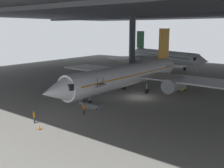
# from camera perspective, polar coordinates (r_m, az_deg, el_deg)

# --- Properties ---
(ground_plane) EXTENTS (110.00, 110.00, 0.00)m
(ground_plane) POSITION_cam_1_polar(r_m,az_deg,el_deg) (45.50, 5.99, -2.89)
(ground_plane) COLOR gray
(hangar_structure) EXTENTS (121.00, 99.00, 16.32)m
(hangar_structure) POSITION_cam_1_polar(r_m,az_deg,el_deg) (56.48, 13.86, 15.72)
(hangar_structure) COLOR #4C4F54
(hangar_structure) RESTS_ON ground_plane
(airplane_main) EXTENTS (35.41, 36.79, 11.52)m
(airplane_main) POSITION_cam_1_polar(r_m,az_deg,el_deg) (47.14, 3.61, 1.97)
(airplane_main) COLOR white
(airplane_main) RESTS_ON ground_plane
(boarding_stairs) EXTENTS (4.25, 1.61, 4.67)m
(boarding_stairs) POSITION_cam_1_polar(r_m,az_deg,el_deg) (39.61, -4.29, -3.97)
(boarding_stairs) COLOR slate
(boarding_stairs) RESTS_ON ground_plane
(crew_worker_near_nose) EXTENTS (0.42, 0.41, 1.58)m
(crew_worker_near_nose) POSITION_cam_1_polar(r_m,az_deg,el_deg) (34.30, -16.36, -6.64)
(crew_worker_near_nose) COLOR #232838
(crew_worker_near_nose) RESTS_ON ground_plane
(crew_worker_by_stairs) EXTENTS (0.35, 0.51, 1.61)m
(crew_worker_by_stairs) POSITION_cam_1_polar(r_m,az_deg,el_deg) (36.18, -6.01, -5.23)
(crew_worker_by_stairs) COLOR #232838
(crew_worker_by_stairs) RESTS_ON ground_plane
(airplane_distant) EXTENTS (32.49, 32.40, 10.72)m
(airplane_distant) POSITION_cam_1_polar(r_m,az_deg,el_deg) (83.60, 10.84, 5.94)
(airplane_distant) COLOR white
(airplane_distant) RESTS_ON ground_plane
(traffic_cone_orange) EXTENTS (0.36, 0.36, 0.60)m
(traffic_cone_orange) POSITION_cam_1_polar(r_m,az_deg,el_deg) (32.22, -15.36, -8.92)
(traffic_cone_orange) COLOR black
(traffic_cone_orange) RESTS_ON ground_plane
(baggage_tug) EXTENTS (2.01, 2.50, 0.90)m
(baggage_tug) POSITION_cam_1_polar(r_m,az_deg,el_deg) (51.44, 14.26, -0.88)
(baggage_tug) COLOR yellow
(baggage_tug) RESTS_ON ground_plane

